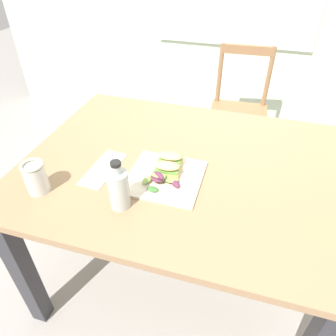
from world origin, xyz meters
TOP-DOWN VIEW (x-y plane):
  - ground_plane at (0.00, 0.00)m, footprint 8.90×8.90m
  - dining_table at (-0.08, 0.09)m, footprint 1.28×1.00m
  - chair_wooden_far at (0.06, 1.18)m, footprint 0.42×0.42m
  - plate_lunch at (-0.12, -0.03)m, footprint 0.28×0.28m
  - sandwich_half_front at (-0.11, -0.02)m, footprint 0.10×0.07m
  - sandwich_half_back at (-0.12, 0.05)m, footprint 0.10×0.07m
  - salad_mixed_greens at (-0.12, -0.06)m, footprint 0.15×0.16m
  - napkin_folded at (-0.37, -0.04)m, footprint 0.11×0.24m
  - fork_on_napkin at (-0.37, -0.03)m, footprint 0.03×0.19m
  - bottle_cold_brew at (-0.22, -0.21)m, footprint 0.07×0.07m
  - mason_jar_iced_tea at (-0.54, -0.22)m, footprint 0.08×0.08m

SIDE VIEW (x-z plane):
  - ground_plane at x=0.00m, z-range 0.00..0.00m
  - chair_wooden_far at x=0.06m, z-range 0.01..0.88m
  - dining_table at x=-0.08m, z-range 0.26..1.00m
  - napkin_folded at x=-0.37m, z-range 0.74..0.74m
  - plate_lunch at x=-0.12m, z-range 0.74..0.75m
  - fork_on_napkin at x=-0.37m, z-range 0.74..0.75m
  - salad_mixed_greens at x=-0.12m, z-range 0.75..0.79m
  - sandwich_half_front at x=-0.11m, z-range 0.75..0.81m
  - sandwich_half_back at x=-0.12m, z-range 0.75..0.81m
  - mason_jar_iced_tea at x=-0.54m, z-range 0.73..0.85m
  - bottle_cold_brew at x=-0.22m, z-range 0.71..0.90m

